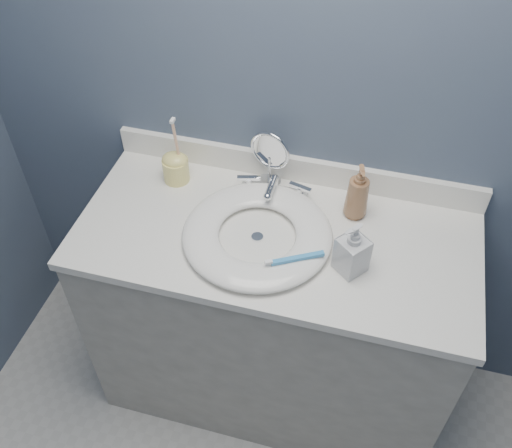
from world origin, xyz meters
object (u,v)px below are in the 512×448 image
(soap_bottle_clear, at_px, (353,248))
(toothbrush_holder, at_px, (176,166))
(soap_bottle_amber, at_px, (358,192))
(makeup_mirror, at_px, (270,156))

(soap_bottle_clear, bearing_deg, toothbrush_holder, -161.53)
(soap_bottle_amber, bearing_deg, toothbrush_holder, 164.19)
(makeup_mirror, xyz_separation_m, toothbrush_holder, (-0.30, -0.06, -0.05))
(makeup_mirror, bearing_deg, soap_bottle_clear, -30.05)
(soap_bottle_amber, relative_size, toothbrush_holder, 0.77)
(makeup_mirror, height_order, soap_bottle_clear, makeup_mirror)
(soap_bottle_clear, xyz_separation_m, toothbrush_holder, (-0.61, 0.23, -0.03))
(toothbrush_holder, bearing_deg, soap_bottle_clear, -20.86)
(toothbrush_holder, bearing_deg, makeup_mirror, 12.03)
(makeup_mirror, height_order, soap_bottle_amber, makeup_mirror)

